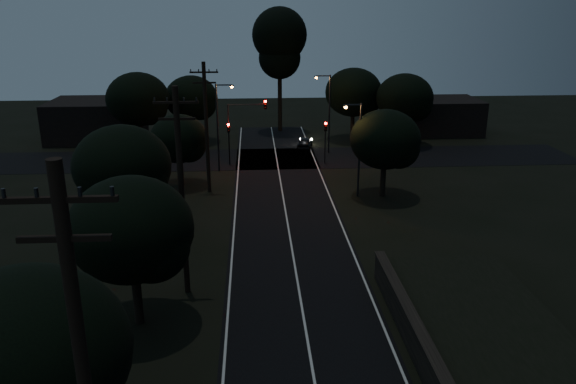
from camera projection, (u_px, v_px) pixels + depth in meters
road_surface at (282, 193)px, 45.86m from camera, size 60.00×70.00×0.03m
utility_pole_mid at (181, 190)px, 28.42m from camera, size 2.20×0.30×11.00m
utility_pole_far at (206, 126)px, 44.58m from camera, size 2.20×0.30×10.50m
tree_left_a at (32, 362)px, 16.09m from camera, size 6.08×6.08×7.68m
tree_left_b at (135, 232)px, 25.67m from camera, size 5.79×5.79×7.36m
tree_left_c at (126, 169)px, 34.91m from camera, size 6.08×6.08×7.69m
tree_left_d at (181, 140)px, 46.74m from camera, size 4.79×4.79×6.07m
tree_far_nw at (193, 99)px, 61.57m from camera, size 5.79×5.79×7.33m
tree_far_w at (140, 101)px, 57.29m from camera, size 6.42×6.42×8.18m
tree_far_ne at (356, 94)px, 62.50m from camera, size 6.35×6.35×8.04m
tree_far_e at (407, 99)px, 60.03m from camera, size 6.09×6.09×7.73m
tree_right_a at (388, 141)px, 43.75m from camera, size 5.51×5.51×7.00m
tall_pine at (280, 43)px, 65.19m from camera, size 6.37×6.37×14.48m
building_left at (97, 120)px, 63.70m from camera, size 10.00×8.00×4.40m
building_right at (439, 116)px, 67.13m from camera, size 9.00×7.00×4.00m
signal_left at (229, 136)px, 53.07m from camera, size 0.28×0.35×4.10m
signal_right at (325, 135)px, 53.62m from camera, size 0.28×0.35×4.10m
signal_mast at (246, 120)px, 52.70m from camera, size 3.70×0.35×6.25m
streetlight_a at (219, 121)px, 50.57m from camera, size 1.66×0.26×8.00m
streetlight_b at (328, 108)px, 56.89m from camera, size 1.66×0.26×8.00m
streetlight_c at (358, 144)px, 43.77m from camera, size 1.46×0.26×7.50m
car at (305, 143)px, 59.94m from camera, size 2.03×3.72×1.20m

